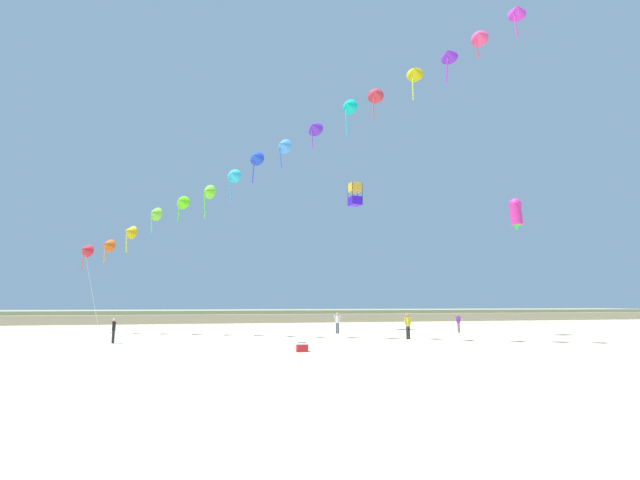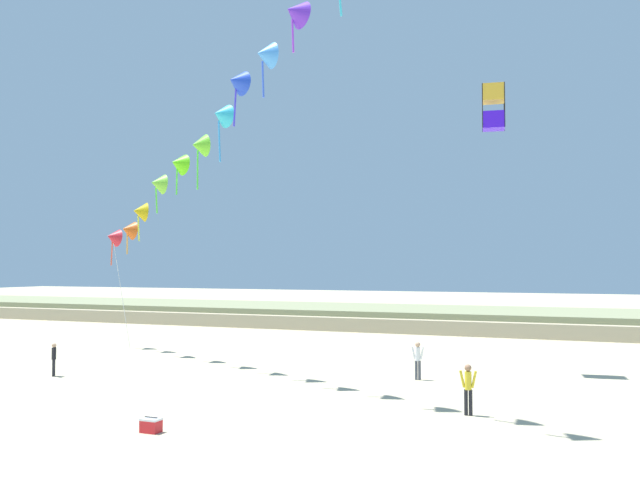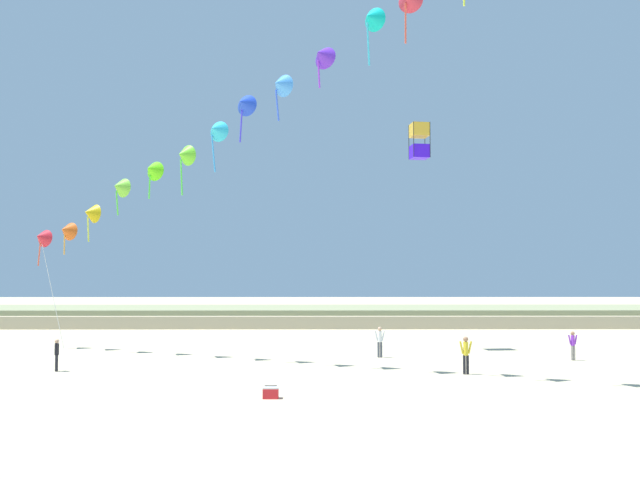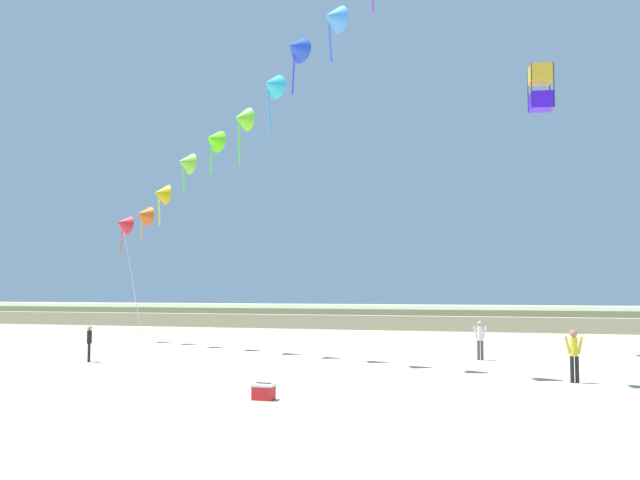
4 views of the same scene
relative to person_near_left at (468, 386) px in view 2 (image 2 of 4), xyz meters
The scene contains 7 objects.
dune_ridge 32.82m from the person_near_left, 100.05° to the left, with size 120.00×13.82×1.50m.
person_near_left is the anchor object (origin of this frame).
person_near_right 7.10m from the person_near_left, 117.48° to the left, with size 0.58×0.22×1.65m.
person_far_left 18.79m from the person_near_left, behind, with size 0.34×0.48×1.49m.
kite_banner_string 15.61m from the person_near_left, 166.68° to the left, with size 30.02×18.73×21.15m.
large_kite_low_lead 15.44m from the person_near_left, 92.53° to the left, with size 1.20×1.20×2.15m.
beach_cooler 10.28m from the person_near_left, 144.82° to the right, with size 0.58×0.41×0.46m.
Camera 2 is at (9.72, -12.28, 4.95)m, focal length 38.00 mm.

